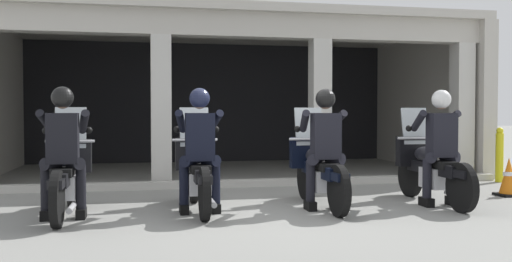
# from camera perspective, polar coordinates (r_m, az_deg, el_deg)

# --- Properties ---
(ground_plane) EXTENTS (80.00, 80.00, 0.00)m
(ground_plane) POSITION_cam_1_polar(r_m,az_deg,el_deg) (10.13, -2.79, -5.35)
(ground_plane) COLOR gray
(station_building) EXTENTS (9.86, 5.26, 3.23)m
(station_building) POSITION_cam_1_polar(r_m,az_deg,el_deg) (12.78, -3.50, 5.44)
(station_building) COLOR black
(station_building) RESTS_ON ground
(kerb_strip) EXTENTS (9.36, 0.24, 0.12)m
(kerb_strip) POSITION_cam_1_polar(r_m,az_deg,el_deg) (9.70, -0.83, -5.32)
(kerb_strip) COLOR #B7B5AD
(kerb_strip) RESTS_ON ground
(motorcycle_far_left) EXTENTS (0.62, 2.04, 1.35)m
(motorcycle_far_left) POSITION_cam_1_polar(r_m,az_deg,el_deg) (7.35, -18.74, -4.25)
(motorcycle_far_left) COLOR black
(motorcycle_far_left) RESTS_ON ground
(police_officer_far_left) EXTENTS (0.63, 0.61, 1.58)m
(police_officer_far_left) POSITION_cam_1_polar(r_m,az_deg,el_deg) (7.04, -19.07, -0.95)
(police_officer_far_left) COLOR black
(police_officer_far_left) RESTS_ON ground
(motorcycle_center_left) EXTENTS (0.62, 2.04, 1.35)m
(motorcycle_center_left) POSITION_cam_1_polar(r_m,az_deg,el_deg) (7.40, -5.97, -4.13)
(motorcycle_center_left) COLOR black
(motorcycle_center_left) RESTS_ON ground
(police_officer_center_left) EXTENTS (0.63, 0.61, 1.58)m
(police_officer_center_left) POSITION_cam_1_polar(r_m,az_deg,el_deg) (7.09, -5.77, -0.84)
(police_officer_center_left) COLOR black
(police_officer_center_left) RESTS_ON ground
(motorcycle_center_right) EXTENTS (0.62, 2.04, 1.35)m
(motorcycle_center_right) POSITION_cam_1_polar(r_m,az_deg,el_deg) (7.67, 6.36, -3.92)
(motorcycle_center_right) COLOR black
(motorcycle_center_right) RESTS_ON ground
(police_officer_center_right) EXTENTS (0.63, 0.61, 1.58)m
(police_officer_center_right) POSITION_cam_1_polar(r_m,az_deg,el_deg) (7.37, 7.04, -0.74)
(police_officer_center_right) COLOR black
(police_officer_center_right) RESTS_ON ground
(motorcycle_far_right) EXTENTS (0.62, 2.04, 1.35)m
(motorcycle_far_right) POSITION_cam_1_polar(r_m,az_deg,el_deg) (8.29, 17.28, -3.56)
(motorcycle_far_right) COLOR black
(motorcycle_far_right) RESTS_ON ground
(police_officer_far_right) EXTENTS (0.63, 0.61, 1.58)m
(police_officer_far_right) POSITION_cam_1_polar(r_m,az_deg,el_deg) (8.01, 18.28, -0.62)
(police_officer_far_right) COLOR black
(police_officer_far_right) RESTS_ON ground
(traffic_cone_flank) EXTENTS (0.34, 0.34, 0.59)m
(traffic_cone_flank) POSITION_cam_1_polar(r_m,az_deg,el_deg) (9.40, 24.38, -4.31)
(traffic_cone_flank) COLOR black
(traffic_cone_flank) RESTS_ON ground
(bollard_kerbside) EXTENTS (0.14, 0.14, 1.01)m
(bollard_kerbside) POSITION_cam_1_polar(r_m,az_deg,el_deg) (11.20, 23.58, -2.25)
(bollard_kerbside) COLOR yellow
(bollard_kerbside) RESTS_ON ground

